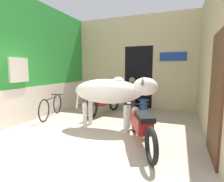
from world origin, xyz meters
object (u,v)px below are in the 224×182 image
at_px(cow, 112,92).
at_px(bicycle, 51,106).
at_px(plastic_stool, 143,105).
at_px(motorcycle_far, 104,102).
at_px(motorcycle_near, 141,125).
at_px(shopkeeper_seated, 132,93).

height_order(cow, bicycle, cow).
bearing_deg(plastic_stool, motorcycle_far, -138.51).
bearing_deg(motorcycle_near, motorcycle_far, 131.29).
relative_size(motorcycle_far, plastic_stool, 4.67).
relative_size(motorcycle_far, bicycle, 1.22).
xyz_separation_m(motorcycle_far, shopkeeper_seated, (0.70, 0.94, 0.21)).
bearing_deg(motorcycle_far, plastic_stool, 41.49).
height_order(bicycle, shopkeeper_seated, shopkeeper_seated).
relative_size(cow, plastic_stool, 5.09).
height_order(cow, plastic_stool, cow).
xyz_separation_m(motorcycle_near, bicycle, (-3.04, 0.99, -0.07)).
height_order(motorcycle_near, motorcycle_far, motorcycle_far).
xyz_separation_m(cow, motorcycle_far, (-0.75, 1.18, -0.52)).
distance_m(motorcycle_far, bicycle, 1.65).
xyz_separation_m(bicycle, shopkeeper_seated, (2.09, 1.82, 0.29)).
bearing_deg(plastic_stool, bicycle, -143.35).
xyz_separation_m(cow, shopkeeper_seated, (-0.05, 2.11, -0.31)).
height_order(motorcycle_far, shopkeeper_seated, shopkeeper_seated).
bearing_deg(plastic_stool, cow, -99.81).
bearing_deg(bicycle, shopkeeper_seated, 40.95).
distance_m(cow, bicycle, 2.24).
bearing_deg(plastic_stool, shopkeeper_seated, -172.59).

